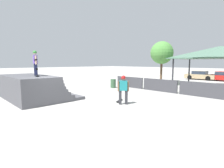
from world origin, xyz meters
name	(u,v)px	position (x,y,z in m)	size (l,w,h in m)	color
ground_plane	(63,106)	(0.00, 0.00, 0.00)	(160.00, 160.00, 0.00)	#A3A09B
quarter_pipe_ramp	(32,88)	(-3.37, -0.50, 0.73)	(5.28, 3.97, 1.60)	#4C4C51
skater_on_deck	(35,61)	(-2.84, -0.38, 2.54)	(0.71, 0.30, 1.64)	#1E2347
skateboard_on_deck	(37,76)	(-2.16, -0.56, 1.66)	(0.85, 0.37, 0.09)	blue
bystander_walking	(123,87)	(2.01, 2.82, 1.01)	(0.53, 0.57, 1.72)	#2D2D33
skateboard_on_ground	(119,101)	(1.33, 3.21, 0.06)	(0.54, 0.84, 0.09)	green
barrier_fence	(159,85)	(0.96, 8.55, 0.53)	(10.00, 0.12, 1.05)	#3D3D42
pavilion_shelter	(220,52)	(3.75, 14.66, 3.43)	(8.69, 4.82, 4.05)	#2D2D33
tree_beside_pavilion	(162,53)	(-2.86, 15.25, 3.68)	(2.83, 2.83, 5.11)	brown
trash_bin	(113,83)	(-3.32, 7.16, 0.42)	(0.52, 0.52, 0.85)	#385B3D
parked_car_tan	(200,75)	(-0.52, 22.08, 0.60)	(4.09, 1.77, 1.27)	tan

